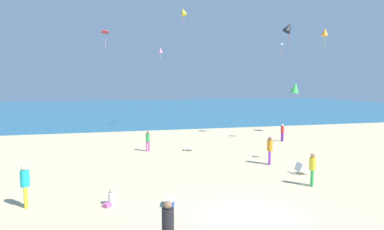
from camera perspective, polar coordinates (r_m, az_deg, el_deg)
ground_plane at (r=20.98m, az=-0.64°, el=-7.48°), size 120.00×120.00×0.00m
ocean_water at (r=61.95m, az=-9.16°, el=1.29°), size 120.00×60.00×0.05m
beach_chair_mid_beach at (r=22.34m, az=-0.61°, el=-5.95°), size 0.76×0.74×0.55m
beach_chair_far_right at (r=17.69m, az=19.54°, el=-9.39°), size 0.61×0.59×0.62m
cooler_box at (r=12.71m, az=-4.14°, el=-15.81°), size 0.49×0.63×0.28m
person_0 at (r=13.07m, az=-14.70°, el=-14.84°), size 0.60×0.58×0.69m
person_1 at (r=15.73m, az=21.47°, el=-9.00°), size 0.44×0.44×1.58m
person_2 at (r=13.86m, az=-28.58°, el=-11.02°), size 0.41×0.41×1.69m
person_3 at (r=8.87m, az=-4.49°, el=-19.89°), size 0.46×0.46×1.69m
person_4 at (r=19.02m, az=14.25°, el=-6.05°), size 0.46×0.46×1.68m
person_5 at (r=26.94m, az=16.43°, el=-2.93°), size 0.33×0.33×1.46m
person_7 at (r=22.25m, az=-8.19°, el=-4.57°), size 0.31×0.31×1.44m
kite_black at (r=28.56m, az=17.50°, el=15.29°), size 1.06×0.75×2.06m
kite_yellow at (r=31.51m, az=-1.59°, el=18.59°), size 0.90×0.96×1.66m
kite_red at (r=32.52m, az=-15.75°, el=14.72°), size 0.95×0.91×1.90m
kite_orange at (r=26.58m, az=23.45°, el=13.95°), size 0.75×0.74×1.42m
kite_pink at (r=35.17m, az=-5.87°, el=11.89°), size 0.63×0.70×1.24m
kite_green at (r=31.46m, az=18.61°, el=4.79°), size 1.00×0.88×1.59m
kite_white at (r=36.58m, az=16.32°, el=12.48°), size 0.54×0.56×1.54m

